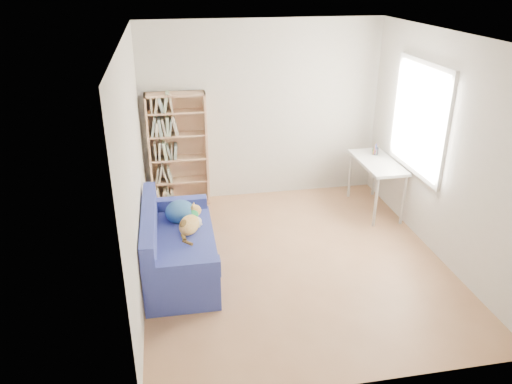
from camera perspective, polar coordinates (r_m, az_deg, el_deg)
ground at (r=6.09m, az=4.32°, el=-7.76°), size 4.00×4.00×0.00m
room_shell at (r=5.46m, az=5.78°, el=7.26°), size 3.54×4.04×2.62m
sofa at (r=5.79m, az=-9.05°, el=-6.20°), size 0.80×1.64×0.81m
bookshelf at (r=7.26m, az=-8.84°, el=4.24°), size 0.83×0.26×1.66m
desk at (r=7.22m, az=13.69°, el=2.82°), size 0.49×1.08×0.75m
pen_cup at (r=7.42m, az=13.49°, el=4.67°), size 0.09×0.09×0.17m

